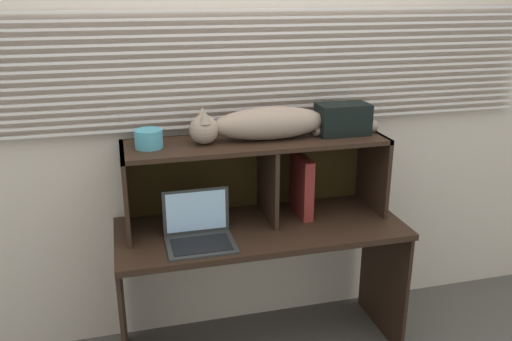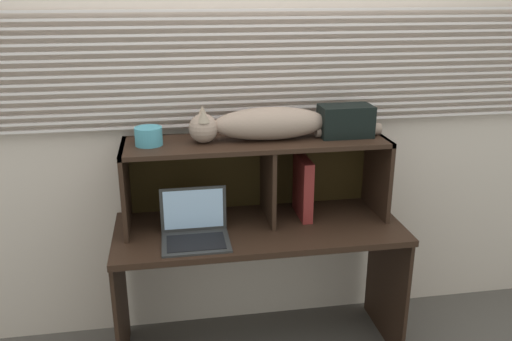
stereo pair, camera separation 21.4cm
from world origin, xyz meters
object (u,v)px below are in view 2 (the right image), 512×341
(laptop, at_px, (195,230))
(book_stack, at_px, (205,219))
(small_basket, at_px, (149,136))
(storage_box, at_px, (346,121))
(cat, at_px, (264,124))
(binder_upright, at_px, (303,187))

(laptop, relative_size, book_stack, 1.38)
(small_basket, bearing_deg, book_stack, 0.35)
(book_stack, height_order, storage_box, storage_box)
(cat, height_order, laptop, cat)
(small_basket, bearing_deg, laptop, -44.62)
(laptop, xyz_separation_m, storage_box, (0.76, 0.18, 0.44))
(binder_upright, distance_m, small_basket, 0.80)
(cat, relative_size, binder_upright, 3.07)
(cat, relative_size, laptop, 3.06)
(cat, relative_size, book_stack, 4.21)
(cat, distance_m, binder_upright, 0.39)
(cat, bearing_deg, book_stack, 179.71)
(book_stack, bearing_deg, binder_upright, -0.17)
(cat, bearing_deg, laptop, -152.49)
(cat, distance_m, small_basket, 0.54)
(laptop, bearing_deg, storage_box, 13.69)
(laptop, relative_size, small_basket, 2.43)
(storage_box, bearing_deg, small_basket, 180.00)
(cat, distance_m, storage_box, 0.40)
(laptop, height_order, storage_box, storage_box)
(binder_upright, bearing_deg, cat, -180.00)
(binder_upright, xyz_separation_m, book_stack, (-0.50, 0.00, -0.14))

